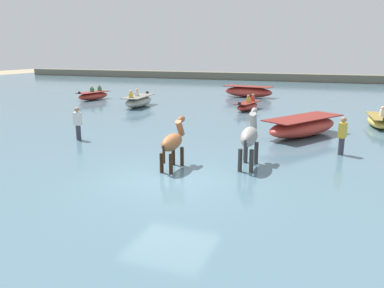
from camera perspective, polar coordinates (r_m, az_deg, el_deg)
ground_plane at (r=11.22m, az=-3.25°, el=-6.34°), size 120.00×120.00×0.00m
water_surface at (r=20.44m, az=8.05°, el=3.16°), size 90.00×90.00×0.26m
horse_lead_chestnut at (r=11.78m, az=-2.92°, el=0.14°), size 0.44×1.67×1.83m
horse_flank_grey at (r=12.04m, az=8.69°, el=0.97°), size 0.56×1.89×2.06m
boat_distant_east at (r=17.17m, az=16.46°, el=2.53°), size 3.41×4.32×0.83m
boat_near_starboard at (r=25.66m, az=-8.07°, el=6.43°), size 1.57×3.49×1.20m
boat_far_inshore at (r=20.74m, az=26.37°, el=3.13°), size 1.12×2.96×1.02m
boat_mid_outer at (r=31.16m, az=8.49°, el=7.84°), size 4.21×2.16×0.88m
boat_distant_west at (r=30.08m, az=-14.70°, el=7.09°), size 1.59×2.96×1.08m
boat_far_offshore at (r=24.10m, az=8.42°, el=5.71°), size 1.34×2.62×0.98m
person_spectator_far at (r=16.41m, az=-16.86°, el=2.71°), size 0.32×0.20×1.63m
person_onlooker_left at (r=14.43m, az=21.72°, el=0.84°), size 0.31×0.37×1.63m
far_shoreline at (r=49.26m, az=15.64°, el=9.52°), size 80.00×2.40×1.19m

